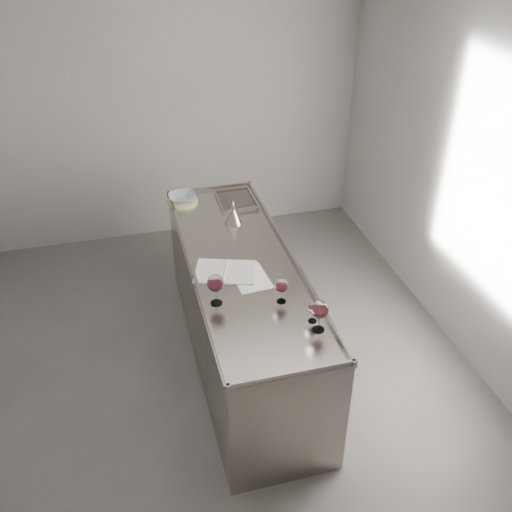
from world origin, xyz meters
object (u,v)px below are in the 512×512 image
object	(u,v)px
wine_glass_right	(320,310)
wine_glass_middle	(282,286)
wine_glass_small	(313,309)
ceramic_bowl	(182,198)
wine_glass_left	(216,284)
counter	(242,312)
notebook	(225,272)
wine_funnel	(233,216)

from	to	relation	value
wine_glass_right	wine_glass_middle	bearing A→B (deg)	112.27
wine_glass_right	wine_glass_small	world-z (taller)	wine_glass_right
wine_glass_small	ceramic_bowl	size ratio (longest dim) A/B	0.60
wine_glass_right	wine_glass_left	bearing A→B (deg)	142.60
wine_glass_middle	wine_glass_small	world-z (taller)	wine_glass_middle
counter	notebook	xyz separation A→B (m)	(-0.14, -0.11, 0.47)
wine_glass_small	wine_funnel	world-z (taller)	wine_funnel
ceramic_bowl	notebook	bearing A→B (deg)	-83.26
wine_glass_right	wine_funnel	bearing A→B (deg)	98.36
wine_glass_small	wine_funnel	xyz separation A→B (m)	(-0.20, 1.33, -0.03)
wine_glass_right	notebook	world-z (taller)	wine_glass_right
counter	wine_funnel	xyz separation A→B (m)	(0.07, 0.55, 0.53)
counter	notebook	world-z (taller)	counter
counter	wine_glass_small	bearing A→B (deg)	-70.87
wine_glass_left	wine_glass_right	size ratio (longest dim) A/B	1.01
ceramic_bowl	wine_glass_middle	bearing A→B (deg)	-74.92
counter	wine_glass_small	distance (m)	0.99
wine_glass_small	notebook	xyz separation A→B (m)	(-0.41, 0.66, -0.09)
wine_glass_small	ceramic_bowl	bearing A→B (deg)	106.96
notebook	wine_funnel	bearing A→B (deg)	90.96
counter	wine_glass_left	distance (m)	0.81
wine_glass_middle	wine_glass_small	distance (m)	0.27
wine_glass_middle	wine_funnel	distance (m)	1.09
wine_glass_left	counter	bearing A→B (deg)	57.98
wine_glass_middle	wine_funnel	size ratio (longest dim) A/B	0.84
ceramic_bowl	counter	bearing A→B (deg)	-74.73
notebook	ceramic_bowl	xyz separation A→B (m)	(-0.13, 1.12, 0.04)
counter	wine_funnel	world-z (taller)	wine_funnel
wine_glass_middle	counter	bearing A→B (deg)	104.73
wine_glass_small	ceramic_bowl	xyz separation A→B (m)	(-0.54, 1.78, -0.05)
wine_glass_left	wine_glass_small	xyz separation A→B (m)	(0.54, -0.33, -0.06)
counter	wine_funnel	bearing A→B (deg)	83.13
wine_glass_right	wine_funnel	distance (m)	1.43
wine_glass_small	notebook	size ratio (longest dim) A/B	0.28
counter	wine_glass_left	xyz separation A→B (m)	(-0.28, -0.44, 0.62)
wine_glass_middle	wine_glass_small	size ratio (longest dim) A/B	1.28
wine_glass_small	wine_glass_left	bearing A→B (deg)	148.63
wine_glass_left	ceramic_bowl	world-z (taller)	wine_glass_left
wine_glass_left	wine_funnel	distance (m)	1.06
ceramic_bowl	wine_glass_small	bearing A→B (deg)	-73.04
notebook	wine_funnel	size ratio (longest dim) A/B	2.38
wine_glass_small	wine_glass_middle	bearing A→B (deg)	117.96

